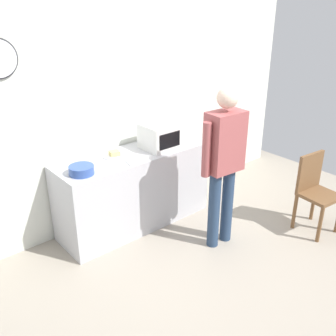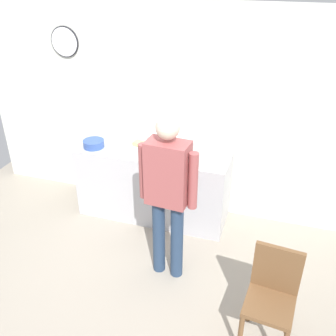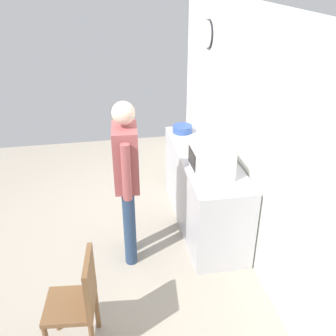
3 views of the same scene
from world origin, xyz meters
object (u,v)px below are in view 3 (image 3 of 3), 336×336
Objects in this scene: salad_bowl at (182,129)px; fork_utensil at (236,190)px; person_standing at (127,173)px; wooden_chair at (79,300)px; spoon_utensil at (185,149)px; sandwich_plate at (206,146)px; microwave at (211,160)px.

fork_utensil is (1.54, 0.21, -0.04)m from salad_bowl.
salad_bowl reaches higher than fork_utensil.
person_standing is 1.91× the size of wooden_chair.
wooden_chair is at bearing -35.10° from spoon_utensil.
sandwich_plate is at bearing 139.64° from wooden_chair.
sandwich_plate is at bearing -178.43° from fork_utensil.
wooden_chair is (1.17, -1.39, -0.56)m from microwave.
person_standing is 1.30m from wooden_chair.
sandwich_plate is 0.28× the size of wooden_chair.
sandwich_plate is 0.26m from spoon_utensil.
microwave is 2.94× the size of spoon_utensil.
salad_bowl is at bearing -172.19° from fork_utensil.
spoon_utensil is at bearing 133.15° from person_standing.
sandwich_plate is 1.56× the size of spoon_utensil.
wooden_chair is (0.76, -1.54, -0.41)m from fork_utensil.
person_standing is (0.09, -0.89, -0.03)m from microwave.
wooden_chair is (2.30, -1.33, -0.46)m from salad_bowl.
salad_bowl is at bearing 171.20° from spoon_utensil.
person_standing is at bearing -34.19° from salad_bowl.
salad_bowl is 2.70m from wooden_chair.
sandwich_plate reaches higher than fork_utensil.
fork_utensil is at bearing 15.95° from spoon_utensil.
salad_bowl is at bearing -160.47° from sandwich_plate.
spoon_utensil is at bearing -166.86° from microwave.
sandwich_plate is (-0.62, 0.12, -0.13)m from microwave.
microwave is 1.14m from salad_bowl.
sandwich_plate is 1.02× the size of salad_bowl.
spoon_utensil is 1.04m from person_standing.
fork_utensil is at bearing 7.81° from salad_bowl.
wooden_chair is at bearing -30.07° from salad_bowl.
spoon_utensil is at bearing -8.80° from salad_bowl.
salad_bowl is at bearing -176.82° from microwave.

